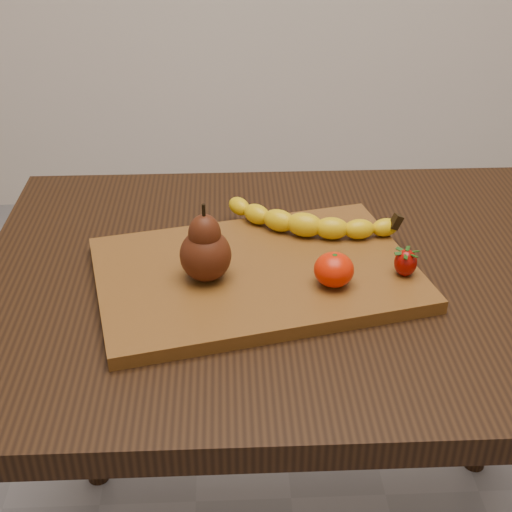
{
  "coord_description": "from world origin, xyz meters",
  "views": [
    {
      "loc": [
        -0.13,
        -0.89,
        1.32
      ],
      "look_at": [
        -0.09,
        -0.02,
        0.8
      ],
      "focal_mm": 50.0,
      "sensor_mm": 36.0,
      "label": 1
    }
  ],
  "objects_px": {
    "cutting_board": "(256,274)",
    "table": "(314,322)",
    "mandarin": "(334,270)",
    "pear": "(205,242)"
  },
  "relations": [
    {
      "from": "cutting_board",
      "to": "pear",
      "type": "distance_m",
      "value": 0.1
    },
    {
      "from": "cutting_board",
      "to": "table",
      "type": "bearing_deg",
      "value": 2.33
    },
    {
      "from": "pear",
      "to": "table",
      "type": "bearing_deg",
      "value": 15.7
    },
    {
      "from": "mandarin",
      "to": "table",
      "type": "bearing_deg",
      "value": 100.23
    },
    {
      "from": "table",
      "to": "cutting_board",
      "type": "relative_size",
      "value": 2.22
    },
    {
      "from": "pear",
      "to": "mandarin",
      "type": "xyz_separation_m",
      "value": [
        0.18,
        -0.03,
        -0.03
      ]
    },
    {
      "from": "table",
      "to": "pear",
      "type": "bearing_deg",
      "value": -164.3
    },
    {
      "from": "table",
      "to": "pear",
      "type": "relative_size",
      "value": 8.92
    },
    {
      "from": "table",
      "to": "cutting_board",
      "type": "height_order",
      "value": "cutting_board"
    },
    {
      "from": "table",
      "to": "mandarin",
      "type": "bearing_deg",
      "value": -79.77
    }
  ]
}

